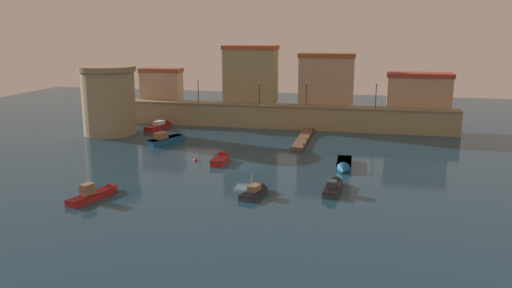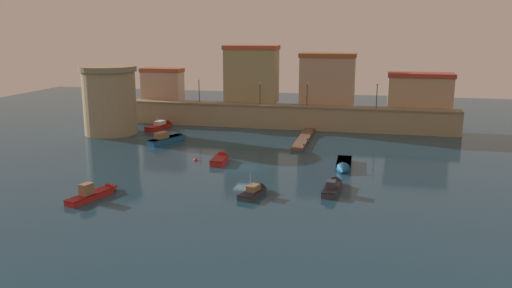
{
  "view_description": "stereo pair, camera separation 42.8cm",
  "coord_description": "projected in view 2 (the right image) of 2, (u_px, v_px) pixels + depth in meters",
  "views": [
    {
      "loc": [
        14.23,
        -58.02,
        16.28
      ],
      "look_at": [
        0.0,
        5.75,
        1.59
      ],
      "focal_mm": 36.53,
      "sensor_mm": 36.0,
      "label": 1
    },
    {
      "loc": [
        14.65,
        -57.93,
        16.28
      ],
      "look_at": [
        0.0,
        5.75,
        1.59
      ],
      "focal_mm": 36.53,
      "sensor_mm": 36.0,
      "label": 2
    }
  ],
  "objects": [
    {
      "name": "moored_boat_3",
      "position": [
        333.0,
        186.0,
        53.19
      ],
      "size": [
        1.8,
        6.1,
        1.71
      ],
      "rotation": [
        0.0,
        0.0,
        1.5
      ],
      "color": "#333338",
      "rests_on": "ground"
    },
    {
      "name": "old_town_backdrop",
      "position": [
        299.0,
        80.0,
        87.18
      ],
      "size": [
        52.67,
        4.59,
        9.65
      ],
      "color": "tan",
      "rests_on": "ground"
    },
    {
      "name": "moored_boat_5",
      "position": [
        344.0,
        166.0,
        61.26
      ],
      "size": [
        1.86,
        6.79,
        1.62
      ],
      "rotation": [
        0.0,
        0.0,
        -1.55
      ],
      "color": "#195689",
      "rests_on": "ground"
    },
    {
      "name": "moored_boat_2",
      "position": [
        162.0,
        125.0,
        85.89
      ],
      "size": [
        2.99,
        6.89,
        2.48
      ],
      "rotation": [
        0.0,
        0.0,
        1.35
      ],
      "color": "red",
      "rests_on": "ground"
    },
    {
      "name": "fortress_tower",
      "position": [
        110.0,
        100.0,
        80.39
      ],
      "size": [
        8.65,
        8.65,
        10.49
      ],
      "color": "#9E8966",
      "rests_on": "ground"
    },
    {
      "name": "quay_lamp_1",
      "position": [
        260.0,
        90.0,
        85.46
      ],
      "size": [
        0.32,
        0.32,
        3.59
      ],
      "color": "black",
      "rests_on": "quay_wall"
    },
    {
      "name": "quay_lamp_0",
      "position": [
        199.0,
        87.0,
        87.73
      ],
      "size": [
        0.32,
        0.32,
        3.88
      ],
      "color": "black",
      "rests_on": "quay_wall"
    },
    {
      "name": "pier_dock",
      "position": [
        304.0,
        139.0,
        76.66
      ],
      "size": [
        1.68,
        14.58,
        0.7
      ],
      "color": "brown",
      "rests_on": "ground"
    },
    {
      "name": "moored_boat_0",
      "position": [
        221.0,
        159.0,
        64.26
      ],
      "size": [
        1.91,
        4.52,
        1.52
      ],
      "rotation": [
        0.0,
        0.0,
        1.65
      ],
      "color": "red",
      "rests_on": "ground"
    },
    {
      "name": "ground_plane",
      "position": [
        245.0,
        167.0,
        61.85
      ],
      "size": [
        143.98,
        143.98,
        0.0
      ],
      "primitive_type": "plane",
      "color": "#19384C"
    },
    {
      "name": "quay_wall",
      "position": [
        283.0,
        116.0,
        85.56
      ],
      "size": [
        55.56,
        3.08,
        3.88
      ],
      "color": "#9E8966",
      "rests_on": "ground"
    },
    {
      "name": "quay_lamp_3",
      "position": [
        377.0,
        92.0,
        81.32
      ],
      "size": [
        0.32,
        0.32,
        3.86
      ],
      "color": "black",
      "rests_on": "quay_wall"
    },
    {
      "name": "moored_boat_1",
      "position": [
        96.0,
        193.0,
        51.02
      ],
      "size": [
        2.94,
        6.76,
        1.99
      ],
      "rotation": [
        0.0,
        0.0,
        1.31
      ],
      "color": "red",
      "rests_on": "ground"
    },
    {
      "name": "quay_lamp_2",
      "position": [
        307.0,
        90.0,
        83.73
      ],
      "size": [
        0.32,
        0.32,
        3.8
      ],
      "color": "black",
      "rests_on": "quay_wall"
    },
    {
      "name": "mooring_buoy_0",
      "position": [
        196.0,
        161.0,
        64.97
      ],
      "size": [
        0.59,
        0.59,
        0.59
      ],
      "primitive_type": "sphere",
      "color": "red",
      "rests_on": "ground"
    },
    {
      "name": "moored_boat_4",
      "position": [
        169.0,
        138.0,
        75.2
      ],
      "size": [
        4.11,
        7.33,
        1.97
      ],
      "rotation": [
        0.0,
        0.0,
        1.18
      ],
      "color": "#195689",
      "rests_on": "ground"
    },
    {
      "name": "moored_boat_6",
      "position": [
        256.0,
        191.0,
        51.71
      ],
      "size": [
        2.54,
        4.77,
        2.9
      ],
      "rotation": [
        0.0,
        0.0,
        1.3
      ],
      "color": "#333338",
      "rests_on": "ground"
    }
  ]
}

